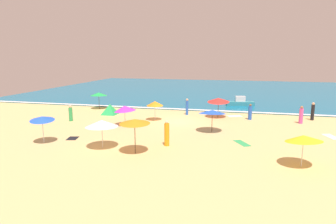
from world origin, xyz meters
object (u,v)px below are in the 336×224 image
at_px(beachgoer_1, 167,134).
at_px(beach_umbrella_6, 135,121).
at_px(beach_umbrella_2, 218,100).
at_px(small_boat_0, 240,103).
at_px(beach_umbrella_0, 42,118).
at_px(beach_umbrella_1, 125,108).
at_px(beach_umbrella_3, 155,103).
at_px(beachgoer_3, 301,115).
at_px(beachgoer_0, 250,112).
at_px(beachgoer_4, 187,107).
at_px(beachgoer_2, 313,112).
at_px(beach_umbrella_4, 99,94).
at_px(beachgoer_5, 71,114).
at_px(beach_tent, 110,109).
at_px(beach_umbrella_5, 102,123).
at_px(beach_umbrella_7, 304,138).
at_px(beach_umbrella_9, 212,112).

bearing_deg(beachgoer_1, beach_umbrella_6, -127.05).
distance_m(beach_umbrella_2, small_boat_0, 8.12).
distance_m(beach_umbrella_0, beach_umbrella_1, 7.67).
xyz_separation_m(beach_umbrella_0, beachgoer_1, (9.04, 1.54, -0.99)).
xyz_separation_m(beach_umbrella_3, beachgoer_3, (13.90, 2.02, -0.91)).
xyz_separation_m(beachgoer_0, beachgoer_4, (-6.63, 0.93, 0.14)).
bearing_deg(small_boat_0, beach_umbrella_6, -107.84).
xyz_separation_m(beach_umbrella_0, beach_umbrella_2, (11.84, 12.28, 0.01)).
bearing_deg(beachgoer_2, beach_umbrella_4, 178.38).
bearing_deg(beachgoer_5, beach_umbrella_1, -4.22).
distance_m(beach_umbrella_0, beach_umbrella_4, 14.23).
bearing_deg(beach_tent, small_boat_0, 32.33).
bearing_deg(beach_umbrella_6, beach_umbrella_4, 124.48).
height_order(beach_umbrella_5, beachgoer_2, beach_umbrella_5).
xyz_separation_m(beach_umbrella_7, beach_tent, (-17.53, 11.64, -1.13)).
xyz_separation_m(beachgoer_1, beachgoer_4, (-0.61, 11.46, 0.02)).
bearing_deg(beachgoer_4, beachgoer_5, -151.05).
distance_m(beachgoer_1, beachgoer_4, 11.48).
bearing_deg(beach_umbrella_3, beach_umbrella_0, -121.72).
distance_m(beach_umbrella_4, small_boat_0, 17.75).
bearing_deg(beach_umbrella_0, beach_umbrella_7, -1.51).
bearing_deg(beachgoer_0, beachgoer_3, -7.52).
relative_size(beach_umbrella_6, beachgoer_2, 1.30).
height_order(beach_umbrella_0, beachgoer_4, beach_umbrella_0).
height_order(beach_umbrella_4, beachgoer_1, beach_umbrella_4).
height_order(beachgoer_0, beachgoer_3, beachgoer_3).
xyz_separation_m(beach_umbrella_0, beach_umbrella_7, (17.67, -0.47, -0.16)).
bearing_deg(beach_umbrella_7, beach_umbrella_6, -179.22).
bearing_deg(beach_umbrella_9, beach_umbrella_5, -138.42).
bearing_deg(beach_umbrella_1, beach_umbrella_6, -63.21).
bearing_deg(beachgoer_4, beach_umbrella_0, -122.96).
relative_size(beach_umbrella_2, beachgoer_5, 1.60).
height_order(beach_umbrella_6, small_boat_0, beach_umbrella_6).
bearing_deg(beach_umbrella_3, beach_umbrella_6, -80.97).
bearing_deg(beachgoer_4, beach_umbrella_5, -105.77).
bearing_deg(beach_umbrella_5, beachgoer_1, 19.59).
relative_size(beach_umbrella_1, beachgoer_0, 1.38).
relative_size(beachgoer_3, beachgoer_5, 1.06).
xyz_separation_m(beach_umbrella_2, beach_tent, (-11.71, -1.11, -1.30)).
height_order(beach_umbrella_2, small_boat_0, beach_umbrella_2).
distance_m(beach_umbrella_0, beachgoer_1, 9.22).
height_order(beach_umbrella_9, small_boat_0, beach_umbrella_9).
height_order(beach_umbrella_6, beachgoer_5, beach_umbrella_6).
relative_size(beach_umbrella_9, beachgoer_4, 1.41).
bearing_deg(beachgoer_1, beachgoer_4, 93.07).
bearing_deg(beach_umbrella_0, beachgoer_1, 9.64).
bearing_deg(beachgoer_4, beach_umbrella_6, -94.22).
xyz_separation_m(beach_umbrella_4, beachgoer_2, (23.74, -0.67, -0.94)).
bearing_deg(beachgoer_5, beach_umbrella_5, -45.67).
relative_size(beach_umbrella_7, beachgoer_0, 1.83).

